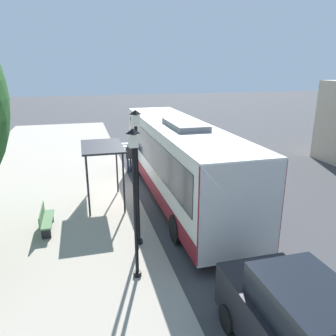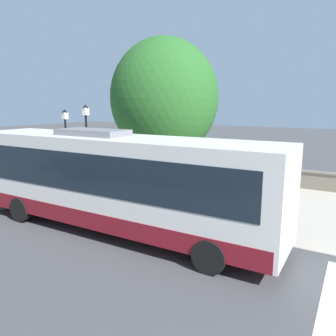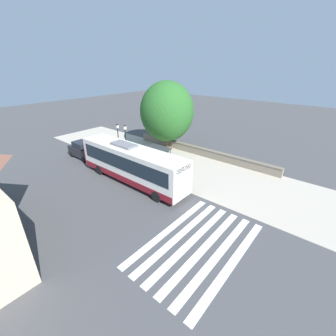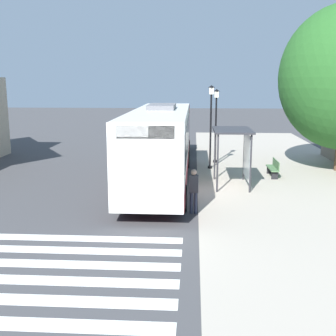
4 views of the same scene
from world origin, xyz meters
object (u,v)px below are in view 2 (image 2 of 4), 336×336
object	(u,v)px
street_lamp_near	(67,144)
street_lamp_far	(87,145)
bus_shelter	(168,160)
bus	(113,180)
bench	(156,182)
shade_tree	(164,99)
pedestrian	(250,213)

from	to	relation	value
street_lamp_near	street_lamp_far	bearing A→B (deg)	78.34
street_lamp_far	bus_shelter	bearing A→B (deg)	104.40
street_lamp_far	street_lamp_near	bearing A→B (deg)	-101.66
bus_shelter	street_lamp_far	bearing A→B (deg)	-75.60
bus	street_lamp_far	distance (m)	4.50
bench	street_lamp_far	bearing A→B (deg)	-30.25
bench	bus	bearing A→B (deg)	17.48
shade_tree	street_lamp_near	bearing A→B (deg)	-15.96
pedestrian	street_lamp_far	bearing A→B (deg)	-96.24
pedestrian	bus	bearing A→B (deg)	-71.05
street_lamp_far	bench	bearing A→B (deg)	149.75
pedestrian	shade_tree	bearing A→B (deg)	-134.21
bus_shelter	pedestrian	bearing A→B (deg)	66.27
bus_shelter	shade_tree	size ratio (longest dim) A/B	0.31
bus	shade_tree	world-z (taller)	shade_tree
pedestrian	bench	world-z (taller)	pedestrian
bench	pedestrian	bearing A→B (deg)	57.48
shade_tree	bus	bearing A→B (deg)	20.40
pedestrian	shade_tree	world-z (taller)	shade_tree
bus	street_lamp_near	world-z (taller)	street_lamp_near
bus	bus_shelter	distance (m)	3.53
street_lamp_far	shade_tree	world-z (taller)	shade_tree
bench	street_lamp_far	size ratio (longest dim) A/B	0.36
bus_shelter	shade_tree	distance (m)	7.70
bus_shelter	bench	bearing A→B (deg)	-136.51
bus_shelter	shade_tree	world-z (taller)	shade_tree
bus_shelter	street_lamp_far	xyz separation A→B (m)	(1.01, -3.93, 0.54)
street_lamp_near	bench	bearing A→B (deg)	127.47
shade_tree	bus_shelter	bearing A→B (deg)	32.34
bus_shelter	bench	xyz separation A→B (m)	(-2.18, -2.07, -1.72)
bus	bench	xyz separation A→B (m)	(-5.69, -1.79, -1.45)
street_lamp_near	shade_tree	world-z (taller)	shade_tree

